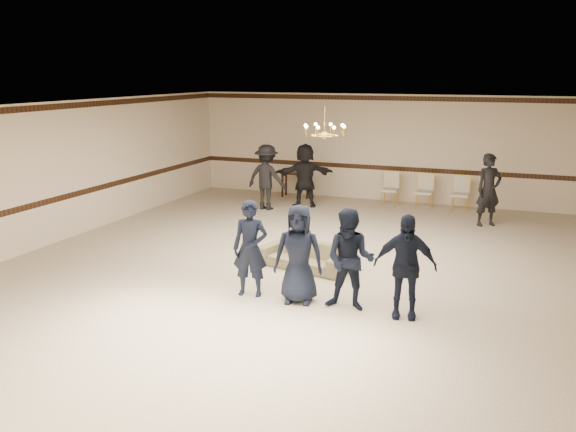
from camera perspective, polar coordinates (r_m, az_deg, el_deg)
name	(u,v)px	position (r m, az deg, el deg)	size (l,w,h in m)	color
room	(308,189)	(12.15, 1.87, 2.56)	(12.01, 14.01, 3.21)	beige
chair_rail	(385,168)	(18.89, 9.02, 4.42)	(12.00, 0.02, 0.14)	#351D10
crown_molding	(388,98)	(18.69, 9.25, 10.73)	(12.00, 0.02, 0.14)	#351D10
chandelier	(325,120)	(12.93, 3.42, 8.90)	(0.94, 0.94, 0.89)	gold
boy_a	(250,249)	(10.73, -3.52, -3.03)	(0.62, 0.41, 1.70)	black
boy_b	(299,254)	(10.40, 0.99, -3.54)	(0.83, 0.54, 1.70)	black
boy_c	(350,260)	(10.13, 5.78, -4.07)	(0.83, 0.64, 1.70)	black
boy_d	(405,266)	(9.94, 10.79, -4.58)	(1.00, 0.41, 1.70)	black
settee	(304,255)	(12.34, 1.53, -3.65)	(1.84, 0.72, 0.54)	#7E7454
adult_left	(267,177)	(17.46, -2.00, 3.61)	(1.20, 0.69, 1.85)	black
adult_mid	(305,175)	(17.78, 1.57, 3.79)	(1.72, 0.55, 1.85)	black
adult_right	(489,190)	(16.38, 18.11, 2.31)	(0.68, 0.44, 1.85)	black
banquet_chair_left	(390,189)	(18.21, 9.44, 2.45)	(0.48, 0.48, 0.98)	beige
banquet_chair_mid	(425,192)	(18.04, 12.55, 2.21)	(0.48, 0.48, 0.98)	beige
banquet_chair_right	(461,194)	(17.92, 15.71, 1.95)	(0.48, 0.48, 0.98)	beige
console_table	(297,185)	(19.25, 0.79, 2.91)	(0.93, 0.39, 0.78)	black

